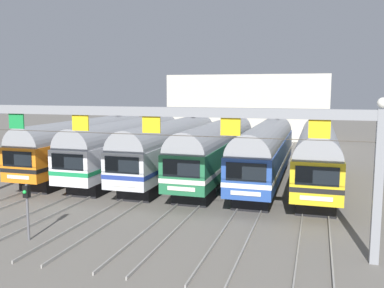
# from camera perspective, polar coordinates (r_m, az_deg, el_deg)

# --- Properties ---
(ground_plane) EXTENTS (160.00, 160.00, 0.00)m
(ground_plane) POSITION_cam_1_polar(r_m,az_deg,el_deg) (34.06, 0.21, -4.89)
(ground_plane) COLOR slate
(track_bed) EXTENTS (20.57, 70.00, 0.15)m
(track_bed) POSITION_cam_1_polar(r_m,az_deg,el_deg) (50.32, 5.71, -0.80)
(track_bed) COLOR gray
(track_bed) RESTS_ON ground
(commuter_train_orange) EXTENTS (2.88, 18.06, 5.05)m
(commuter_train_orange) POSITION_cam_1_polar(r_m,az_deg,el_deg) (37.40, -13.93, 0.19)
(commuter_train_orange) COLOR orange
(commuter_train_orange) RESTS_ON ground
(commuter_train_white) EXTENTS (2.88, 18.06, 5.05)m
(commuter_train_white) POSITION_cam_1_polar(r_m,az_deg,el_deg) (35.61, -8.65, -0.04)
(commuter_train_white) COLOR white
(commuter_train_white) RESTS_ON ground
(commuter_train_silver) EXTENTS (2.88, 18.06, 5.05)m
(commuter_train_silver) POSITION_cam_1_polar(r_m,az_deg,el_deg) (34.17, -2.85, -0.28)
(commuter_train_silver) COLOR silver
(commuter_train_silver) RESTS_ON ground
(commuter_train_green) EXTENTS (2.88, 18.06, 5.05)m
(commuter_train_green) POSITION_cam_1_polar(r_m,az_deg,el_deg) (33.10, 3.38, -0.53)
(commuter_train_green) COLOR #236B42
(commuter_train_green) RESTS_ON ground
(commuter_train_blue) EXTENTS (2.88, 18.06, 5.05)m
(commuter_train_blue) POSITION_cam_1_polar(r_m,az_deg,el_deg) (32.44, 9.95, -0.80)
(commuter_train_blue) COLOR #284C9E
(commuter_train_blue) RESTS_ON ground
(commuter_train_yellow) EXTENTS (2.88, 18.06, 4.77)m
(commuter_train_yellow) POSITION_cam_1_polar(r_m,az_deg,el_deg) (32.23, 16.69, -1.06)
(commuter_train_yellow) COLOR gold
(commuter_train_yellow) RESTS_ON ground
(catenary_gantry) EXTENTS (24.31, 0.44, 6.97)m
(catenary_gantry) POSITION_cam_1_polar(r_m,az_deg,el_deg) (20.77, -10.41, 1.88)
(catenary_gantry) COLOR gray
(catenary_gantry) RESTS_ON ground
(yard_signal_mast) EXTENTS (0.28, 0.35, 2.78)m
(yard_signal_mast) POSITION_cam_1_polar(r_m,az_deg,el_deg) (21.83, -21.53, -7.25)
(yard_signal_mast) COLOR #59595E
(yard_signal_mast) RESTS_ON ground
(maintenance_building) EXTENTS (23.31, 10.00, 9.35)m
(maintenance_building) POSITION_cam_1_polar(r_m,az_deg,el_deg) (65.13, 7.82, 5.12)
(maintenance_building) COLOR beige
(maintenance_building) RESTS_ON ground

